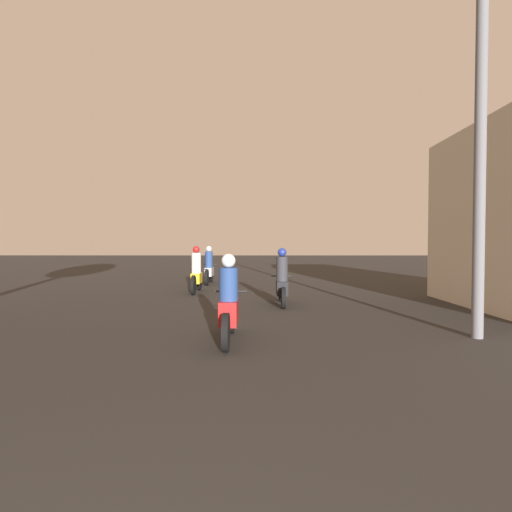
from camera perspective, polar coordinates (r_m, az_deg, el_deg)
motorcycle_red at (r=6.94m, az=-3.90°, el=-7.14°), size 0.60×1.93×1.52m
motorcycle_black at (r=11.08m, az=3.72°, el=-3.75°), size 0.60×1.92×1.58m
motorcycle_yellow at (r=14.03m, az=-8.49°, el=-2.55°), size 0.60×2.03×1.62m
motorcycle_silver at (r=17.09m, az=-6.72°, el=-1.83°), size 0.60×2.12×1.61m
utility_pole_near at (r=8.47m, az=29.44°, el=17.60°), size 1.60×0.20×7.74m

